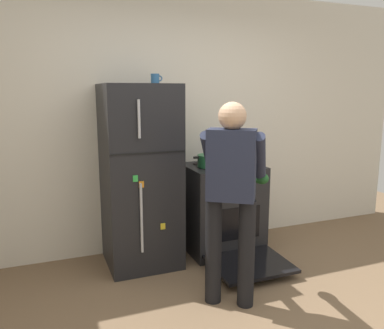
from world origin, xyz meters
name	(u,v)px	position (x,y,z in m)	size (l,w,h in m)	color
kitchen_wall_back	(168,122)	(0.00, 1.95, 1.35)	(6.00, 0.10, 2.70)	silver
refrigerator	(140,176)	(-0.41, 1.57, 0.87)	(0.68, 0.72, 1.74)	black
stove_range	(223,209)	(0.46, 1.55, 0.45)	(0.76, 1.23, 0.92)	black
person_cook	(232,186)	(0.07, 0.59, 0.96)	(0.67, 0.71, 1.60)	black
red_pot	(210,161)	(0.30, 1.52, 0.98)	(0.36, 0.26, 0.12)	#236638
coffee_mug	(155,79)	(-0.23, 1.62, 1.79)	(0.11, 0.08, 0.10)	#2D6093
pepper_mill	(239,153)	(0.76, 1.77, 1.00)	(0.05, 0.05, 0.15)	brown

